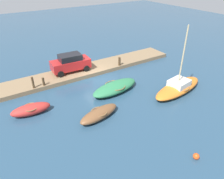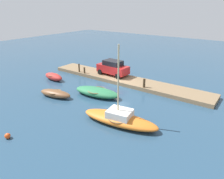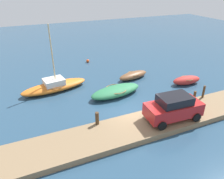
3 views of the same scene
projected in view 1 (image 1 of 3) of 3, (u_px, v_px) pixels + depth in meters
The scene contains 11 objects.
ground_plane at pixel (97, 77), 22.09m from camera, with size 84.00×84.00×0.00m, color navy.
dock_platform at pixel (89, 70), 23.20m from camera, with size 20.37×2.92×0.42m, color #846B4C.
motorboat_green at pixel (115, 87), 19.35m from camera, with size 5.06×2.50×0.83m.
dinghy_red at pixel (31, 109), 16.39m from camera, with size 3.06×1.37×0.83m.
rowboat_brown at pixel (99, 114), 15.99m from camera, with size 3.64×1.86×0.73m.
sailboat_orange at pixel (178, 87), 19.31m from camera, with size 6.32×2.74×6.08m.
mooring_post_west at pixel (119, 61), 23.47m from camera, with size 0.26×0.26×0.93m, color #47331E.
mooring_post_mid_west at pixel (43, 82), 19.54m from camera, with size 0.21×0.21×0.76m, color #47331E.
mooring_post_mid_east at pixel (33, 83), 19.03m from camera, with size 0.19×0.19×1.08m, color #47331E.
parked_car at pixel (70, 63), 21.93m from camera, with size 4.05×2.11×1.84m.
marker_buoy at pixel (196, 156), 12.63m from camera, with size 0.39×0.39×0.39m, color #E54C19.
Camera 1 is at (9.31, 17.48, 10.00)m, focal length 33.99 mm.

